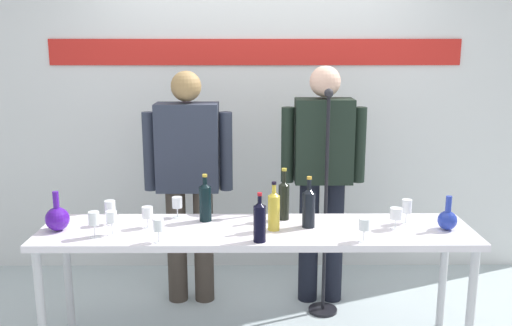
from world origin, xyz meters
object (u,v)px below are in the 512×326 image
decanter_blue_right (447,219)px  presenter_right (323,171)px  wine_glass_right_1 (364,225)px  wine_bottle_1 (274,210)px  wine_glass_left_2 (177,203)px  decanter_blue_left (57,218)px  wine_glass_left_1 (110,208)px  wine_bottle_4 (309,206)px  wine_glass_left_5 (94,219)px  wine_glass_left_4 (147,213)px  wine_glass_left_0 (158,226)px  wine_bottle_0 (284,198)px  presenter_left (188,173)px  microphone_stand (325,241)px  wine_bottle_2 (205,201)px  wine_glass_right_0 (407,207)px  wine_glass_right_2 (396,214)px  wine_glass_left_3 (111,218)px  wine_bottle_3 (260,221)px  display_table (256,239)px

decanter_blue_right → presenter_right: bearing=133.9°
wine_glass_right_1 → presenter_right: bearing=98.2°
wine_bottle_1 → wine_glass_left_2: wine_bottle_1 is taller
decanter_blue_left → wine_glass_left_1: 0.30m
wine_bottle_4 → wine_glass_left_5: wine_bottle_4 is taller
wine_glass_left_4 → wine_glass_right_1: bearing=-10.8°
wine_glass_left_0 → wine_glass_left_1: bearing=138.0°
wine_glass_left_4 → wine_glass_left_2: bearing=52.0°
wine_glass_left_5 → wine_bottle_0: bearing=16.4°
wine_bottle_4 → wine_glass_left_1: wine_bottle_4 is taller
presenter_left → microphone_stand: bearing=-11.6°
wine_glass_left_1 → wine_glass_right_1: 1.50m
decanter_blue_left → wine_bottle_1: 1.26m
decanter_blue_right → wine_bottle_2: 1.44m
decanter_blue_right → microphone_stand: (-0.65, 0.48, -0.31)m
presenter_right → wine_glass_right_0: bearing=-51.4°
presenter_left → wine_glass_right_0: (1.38, -0.56, -0.08)m
wine_glass_left_0 → wine_glass_right_1: wine_glass_left_0 is taller
decanter_blue_right → wine_glass_right_2: size_ratio=1.62×
wine_bottle_2 → wine_glass_left_2: size_ratio=2.22×
presenter_right → wine_bottle_0: size_ratio=5.21×
wine_bottle_2 → wine_glass_left_3: size_ratio=2.09×
decanter_blue_right → wine_bottle_1: (-1.02, 0.00, 0.06)m
decanter_blue_left → wine_glass_right_2: 1.98m
wine_glass_left_3 → microphone_stand: size_ratio=0.09×
microphone_stand → wine_glass_right_1: bearing=-79.5°
decanter_blue_left → wine_glass_right_0: bearing=3.3°
wine_glass_left_0 → wine_glass_left_4: 0.27m
wine_glass_left_4 → wine_glass_left_5: wine_glass_left_5 is taller
presenter_right → wine_glass_right_2: presenter_right is taller
wine_bottle_2 → wine_bottle_3: (0.33, -0.36, -0.01)m
display_table → wine_glass_left_3: wine_glass_left_3 is taller
wine_bottle_1 → microphone_stand: microphone_stand is taller
presenter_left → wine_glass_right_0: bearing=-21.9°
wine_glass_right_1 → microphone_stand: (-0.12, 0.67, -0.34)m
wine_glass_right_0 → microphone_stand: 0.67m
decanter_blue_right → wine_glass_left_0: decanter_blue_right is taller
presenter_right → wine_glass_left_0: presenter_right is taller
wine_glass_left_5 → wine_glass_left_0: bearing=-12.0°
wine_glass_left_4 → wine_bottle_1: bearing=-3.4°
wine_glass_left_2 → wine_glass_right_0: (1.41, -0.12, 0.01)m
decanter_blue_right → display_table: bearing=178.7°
wine_glass_right_0 → microphone_stand: microphone_stand is taller
wine_bottle_0 → wine_glass_left_0: wine_bottle_0 is taller
display_table → wine_glass_left_0: (-0.54, -0.23, 0.16)m
decanter_blue_left → wine_glass_left_2: size_ratio=1.77×
wine_glass_left_1 → wine_bottle_0: bearing=4.9°
presenter_left → wine_glass_left_4: presenter_left is taller
wine_bottle_2 → wine_glass_left_1: (-0.57, -0.06, -0.03)m
display_table → wine_bottle_0: (0.17, 0.17, 0.20)m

